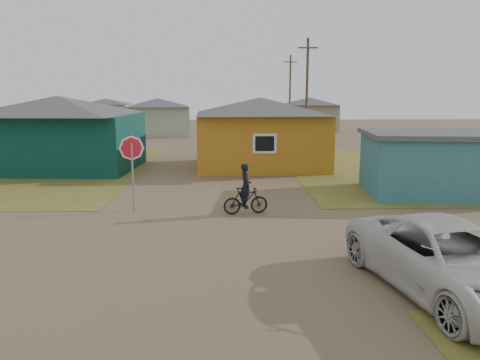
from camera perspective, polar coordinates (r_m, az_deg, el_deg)
name	(u,v)px	position (r m, az deg, el deg)	size (l,w,h in m)	color
ground	(208,247)	(13.05, -3.94, -8.10)	(120.00, 120.00, 0.00)	brown
grass_ne	(466,168)	(29.04, 25.86, 1.31)	(20.00, 18.00, 0.00)	olive
house_teal	(60,132)	(27.45, -21.11, 5.50)	(8.93, 7.08, 4.00)	#09342E
house_yellow	(260,131)	(26.52, 2.47, 5.93)	(7.72, 6.76, 3.90)	#B8761C
shed_turquoise	(442,163)	(21.10, 23.43, 1.94)	(6.71, 4.93, 2.60)	#366F77
house_pale_west	(158,116)	(46.86, -9.97, 7.67)	(7.04, 6.15, 3.60)	#9CAA92
house_beige_east	(309,113)	(53.26, 8.45, 8.06)	(6.95, 6.05, 3.60)	gray
house_pale_north	(106,112)	(60.17, -16.02, 7.95)	(6.28, 5.81, 3.40)	#9CAA92
utility_pole_near	(307,93)	(34.88, 8.15, 10.49)	(1.40, 0.20, 8.00)	brown
utility_pole_far	(290,92)	(50.84, 6.11, 10.57)	(1.40, 0.20, 8.00)	brown
stop_sign	(132,156)	(16.94, -13.04, 2.83)	(0.88, 0.10, 2.70)	gray
cyclist	(246,196)	(16.24, 0.69, -1.93)	(1.63, 0.73, 1.79)	black
vehicle	(453,260)	(10.80, 24.51, -8.87)	(2.53, 5.48, 1.52)	silver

